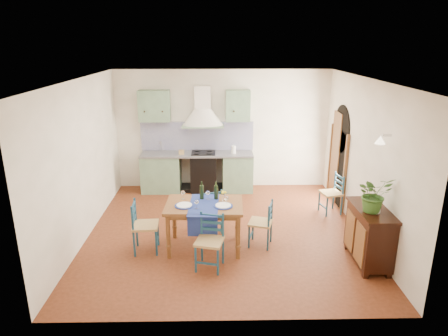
{
  "coord_description": "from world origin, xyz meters",
  "views": [
    {
      "loc": [
        -0.14,
        -6.76,
        3.41
      ],
      "look_at": [
        -0.01,
        0.3,
        1.15
      ],
      "focal_mm": 32.0,
      "sensor_mm": 36.0,
      "label": 1
    }
  ],
  "objects": [
    {
      "name": "right_wall",
      "position": [
        2.5,
        0.28,
        1.34
      ],
      "size": [
        0.26,
        5.0,
        2.8
      ],
      "color": "white",
      "rests_on": "ground"
    },
    {
      "name": "chair_far",
      "position": [
        -0.27,
        0.0,
        0.45
      ],
      "size": [
        0.51,
        0.51,
        0.87
      ],
      "color": "navy",
      "rests_on": "ground"
    },
    {
      "name": "left_wall",
      "position": [
        -2.5,
        0.0,
        1.4
      ],
      "size": [
        0.04,
        5.0,
        2.8
      ],
      "primitive_type": "cube",
      "color": "white",
      "rests_on": "ground"
    },
    {
      "name": "chair_left",
      "position": [
        -1.37,
        -0.7,
        0.46
      ],
      "size": [
        0.45,
        0.45,
        0.9
      ],
      "color": "navy",
      "rests_on": "ground"
    },
    {
      "name": "floor",
      "position": [
        0.0,
        0.0,
        0.0
      ],
      "size": [
        5.0,
        5.0,
        0.0
      ],
      "primitive_type": "plane",
      "color": "#4A210F",
      "rests_on": "ground"
    },
    {
      "name": "ceiling",
      "position": [
        0.0,
        0.0,
        2.8
      ],
      "size": [
        5.0,
        5.0,
        0.01
      ],
      "primitive_type": "cube",
      "color": "silver",
      "rests_on": "back_wall"
    },
    {
      "name": "chair_right",
      "position": [
        0.63,
        -0.54,
        0.42
      ],
      "size": [
        0.47,
        0.47,
        0.82
      ],
      "color": "navy",
      "rests_on": "ground"
    },
    {
      "name": "dining_table",
      "position": [
        -0.35,
        -0.61,
        0.72
      ],
      "size": [
        1.31,
        0.99,
        1.13
      ],
      "color": "brown",
      "rests_on": "ground"
    },
    {
      "name": "chair_near",
      "position": [
        -0.25,
        -1.22,
        0.45
      ],
      "size": [
        0.49,
        0.49,
        0.88
      ],
      "color": "navy",
      "rests_on": "ground"
    },
    {
      "name": "chair_spare",
      "position": [
        2.23,
        0.83,
        0.43
      ],
      "size": [
        0.47,
        0.47,
        0.83
      ],
      "color": "navy",
      "rests_on": "ground"
    },
    {
      "name": "potted_plant",
      "position": [
        2.22,
        -1.23,
        1.22
      ],
      "size": [
        0.6,
        0.55,
        0.56
      ],
      "primitive_type": "imported",
      "rotation": [
        0.0,
        0.0,
        0.24
      ],
      "color": "#305A20",
      "rests_on": "sideboard"
    },
    {
      "name": "sideboard",
      "position": [
        2.26,
        -1.13,
        0.51
      ],
      "size": [
        0.5,
        1.05,
        0.94
      ],
      "color": "black",
      "rests_on": "ground"
    },
    {
      "name": "back_wall",
      "position": [
        -0.47,
        2.29,
        1.05
      ],
      "size": [
        5.0,
        0.96,
        2.8
      ],
      "color": "white",
      "rests_on": "ground"
    }
  ]
}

